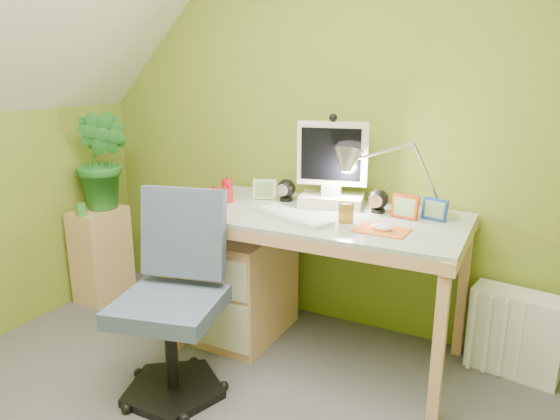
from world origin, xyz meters
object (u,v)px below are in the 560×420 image
at_px(potted_plant, 103,160).
at_px(desk_lamp, 417,162).
at_px(radiator, 516,333).
at_px(side_ledge, 102,254).
at_px(monitor, 333,155).
at_px(desk, 317,284).
at_px(task_chair, 168,303).

bearing_deg(potted_plant, desk_lamp, 4.39).
bearing_deg(radiator, side_ledge, -163.87).
xyz_separation_m(monitor, radiator, (0.99, 0.10, -0.87)).
bearing_deg(desk_lamp, monitor, -171.03).
bearing_deg(desk, side_ledge, -179.94).
height_order(desk, monitor, monitor).
xyz_separation_m(monitor, side_ledge, (-1.58, -0.20, -0.77)).
bearing_deg(potted_plant, radiator, 5.69).
relative_size(desk_lamp, radiator, 1.26).
distance_m(desk, radiator, 1.05).
bearing_deg(task_chair, radiator, 20.14).
xyz_separation_m(desk, potted_plant, (-1.54, 0.03, 0.55)).
height_order(monitor, task_chair, monitor).
height_order(desk_lamp, potted_plant, desk_lamp).
distance_m(desk, monitor, 0.71).
distance_m(desk_lamp, side_ledge, 2.18).
relative_size(task_chair, radiator, 2.16).
relative_size(potted_plant, task_chair, 0.68).
bearing_deg(monitor, desk, -103.15).
relative_size(desk_lamp, side_ledge, 0.89).
bearing_deg(desk_lamp, desk, -149.23).
xyz_separation_m(monitor, task_chair, (-0.46, -0.86, -0.61)).
xyz_separation_m(side_ledge, radiator, (2.58, 0.30, -0.09)).
bearing_deg(monitor, radiator, -7.41).
height_order(monitor, side_ledge, monitor).
bearing_deg(task_chair, desk, 42.57).
relative_size(desk_lamp, potted_plant, 0.86).
height_order(side_ledge, task_chair, task_chair).
bearing_deg(radiator, task_chair, -137.13).
distance_m(monitor, task_chair, 1.15).
distance_m(side_ledge, task_chair, 1.31).
xyz_separation_m(desk, monitor, (0.00, 0.18, 0.69)).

